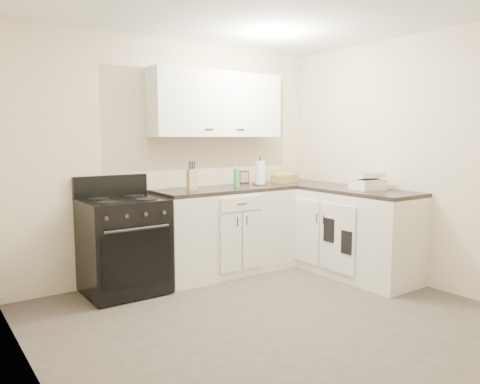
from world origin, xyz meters
TOP-DOWN VIEW (x-y plane):
  - floor at (0.00, 0.00)m, footprint 3.60×3.60m
  - wall_back at (0.00, 1.80)m, footprint 3.60×0.00m
  - wall_right at (1.80, 0.00)m, footprint 0.00×3.60m
  - wall_left at (-1.80, 0.00)m, footprint 0.00×3.60m
  - base_cabinets_back at (0.43, 1.50)m, footprint 1.55×0.60m
  - base_cabinets_right at (1.50, 0.85)m, footprint 0.60×1.90m
  - countertop_back at (0.43, 1.50)m, footprint 1.55×0.60m
  - countertop_right at (1.50, 0.85)m, footprint 0.60×1.90m
  - upper_cabinets at (0.43, 1.65)m, footprint 1.55×0.30m
  - stove at (-0.75, 1.48)m, footprint 0.74×0.63m
  - knife_block at (0.07, 1.59)m, footprint 0.10×0.09m
  - paper_towel at (0.92, 1.51)m, footprint 0.14×0.14m
  - soap_bottle at (0.58, 1.50)m, footprint 0.09×0.09m
  - picture_frame at (0.87, 1.76)m, footprint 0.12×0.08m
  - wicker_basket at (1.32, 1.56)m, footprint 0.30×0.21m
  - countertop_grill at (1.54, 0.48)m, footprint 0.34×0.33m
  - oven_mitt_near at (1.18, 0.42)m, footprint 0.02×0.14m
  - oven_mitt_far at (1.18, 0.67)m, footprint 0.02×0.14m

SIDE VIEW (x-z plane):
  - floor at x=0.00m, z-range 0.00..0.00m
  - oven_mitt_near at x=1.18m, z-range 0.32..0.55m
  - base_cabinets_back at x=0.43m, z-range 0.00..0.90m
  - base_cabinets_right at x=1.50m, z-range 0.00..0.90m
  - stove at x=-0.75m, z-range 0.01..0.91m
  - oven_mitt_far at x=1.18m, z-range 0.40..0.65m
  - countertop_back at x=0.43m, z-range 0.90..0.94m
  - countertop_right at x=1.50m, z-range 0.90..0.94m
  - wicker_basket at x=1.32m, z-range 0.94..1.04m
  - countertop_grill at x=1.54m, z-range 0.94..1.05m
  - picture_frame at x=0.87m, z-range 0.94..1.09m
  - soap_bottle at x=0.58m, z-range 0.94..1.14m
  - knife_block at x=0.07m, z-range 0.94..1.15m
  - paper_towel at x=0.92m, z-range 0.94..1.21m
  - wall_back at x=0.00m, z-range -0.55..3.05m
  - wall_right at x=1.80m, z-range -0.55..3.05m
  - wall_left at x=-1.80m, z-range -0.55..3.05m
  - upper_cabinets at x=0.43m, z-range 1.49..2.19m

